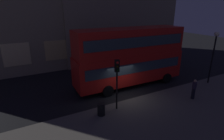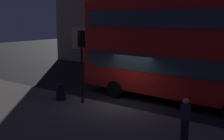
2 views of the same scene
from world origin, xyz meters
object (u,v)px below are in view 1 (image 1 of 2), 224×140
Objects in this scene: traffic_light_near_kerb at (117,74)px; street_lamp at (214,48)px; pedestrian at (194,89)px; litter_bin at (101,109)px; traffic_light_far_side at (170,42)px; double_decker_bus at (130,55)px.

traffic_light_near_kerb is 0.74× the size of street_lamp.
pedestrian reaches higher than litter_bin.
traffic_light_far_side is (11.94, 6.97, 0.14)m from traffic_light_near_kerb.
double_decker_bus is at bearing 61.57° from traffic_light_near_kerb.
traffic_light_far_side is (8.54, 3.44, -0.08)m from double_decker_bus.
double_decker_bus is at bearing 71.11° from pedestrian.
traffic_light_near_kerb is at bearing -132.74° from double_decker_bus.
pedestrian is at bearing 69.16° from traffic_light_far_side.
traffic_light_far_side reaches higher than pedestrian.
double_decker_bus is 6.55m from litter_bin.
traffic_light_near_kerb is 4.34× the size of litter_bin.
traffic_light_far_side is 4.77× the size of litter_bin.
traffic_light_near_kerb is 2.66m from litter_bin.
traffic_light_near_kerb is 10.57m from street_lamp.
street_lamp is at bearing 1.11° from litter_bin.
street_lamp is (10.54, 0.02, 0.83)m from traffic_light_near_kerb.
traffic_light_near_kerb is at bearing 42.83° from traffic_light_far_side.
litter_bin is (-7.67, 1.36, -0.44)m from pedestrian.
double_decker_bus is 2.63× the size of traffic_light_far_side.
street_lamp reaches higher than traffic_light_near_kerb.
double_decker_bus is 7.98m from street_lamp.
double_decker_bus is 12.53× the size of litter_bin.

